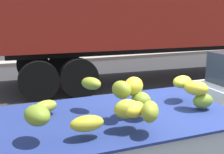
% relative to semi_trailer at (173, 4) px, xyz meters
% --- Properties ---
extents(curb_strip, '(80.00, 0.80, 0.16)m').
position_rel_semi_trailer_xyz_m(curb_strip, '(-2.85, 4.54, -2.46)').
color(curb_strip, gray).
rests_on(curb_strip, ground).
extents(semi_trailer, '(12.12, 3.20, 3.95)m').
position_rel_semi_trailer_xyz_m(semi_trailer, '(0.00, 0.00, 0.00)').
color(semi_trailer, maroon).
rests_on(semi_trailer, ground).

